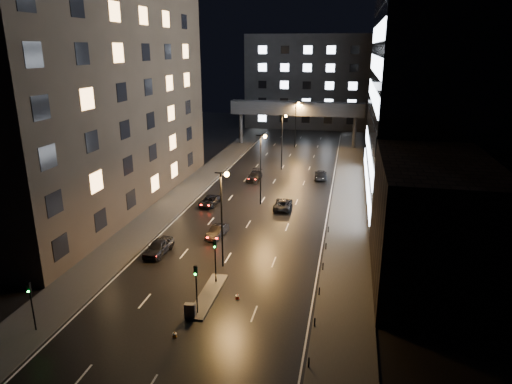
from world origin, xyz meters
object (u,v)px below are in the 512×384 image
Objects in this scene: car_away_d at (255,176)px; car_toward_a at (283,204)px; car_away_b at (217,231)px; car_away_c at (209,201)px; utility_cabinet at (190,310)px; car_toward_b at (321,175)px; car_away_a at (158,247)px.

car_toward_a is (6.89, -13.27, -0.03)m from car_away_d.
car_away_b reaches higher than car_away_c.
utility_cabinet is (-3.56, -28.50, 0.05)m from car_toward_a.
utility_cabinet is (-7.62, -44.95, 0.01)m from car_toward_b.
car_toward_b reaches higher than utility_cabinet.
car_away_d is 41.90m from utility_cabinet.
car_toward_a is (11.17, 17.36, -0.12)m from car_away_a.
car_toward_b is 45.59m from utility_cabinet.
car_away_d is 0.98× the size of car_toward_b.
car_away_b is 3.45× the size of utility_cabinet.
car_toward_b is at bearing 16.58° from car_away_d.
car_away_c is at bearing 91.85° from car_away_a.
car_away_c is 10.57m from car_toward_a.
utility_cabinet is at bearing -73.15° from car_away_c.
car_toward_a is 28.72m from utility_cabinet.
car_away_a is 0.94× the size of car_toward_b.
car_toward_b reaches higher than car_away_d.
car_away_b is at bearing 92.54° from utility_cabinet.
utility_cabinet is (7.60, -11.14, -0.07)m from car_away_a.
car_away_c is 0.92× the size of car_away_d.
car_toward_a is at bearing 61.26° from car_away_a.
utility_cabinet is at bearing -85.06° from car_away_d.
car_away_a is 13.49m from utility_cabinet.
car_toward_a is at bearing -62.17° from car_away_d.
car_toward_a reaches higher than car_away_b.
car_away_d reaches higher than car_toward_a.
car_away_a is at bearing 117.98° from utility_cabinet.
utility_cabinet is at bearing 76.55° from car_toward_b.
car_toward_b is at bearing 77.53° from car_away_b.
car_toward_b is at bearing 69.77° from car_away_a.
car_away_a is at bearing 61.93° from car_toward_b.
car_away_a reaches higher than car_toward_a.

